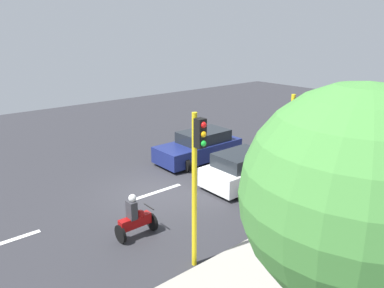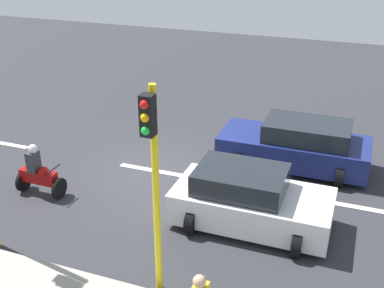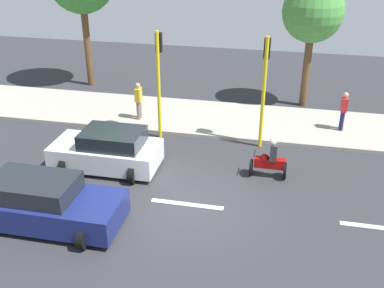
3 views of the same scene
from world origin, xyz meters
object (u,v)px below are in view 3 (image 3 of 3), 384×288
object	(u,v)px
motorcycle	(269,161)
pedestrian_by_tree	(139,100)
car_dark_blue	(44,203)
pedestrian_near_signal	(343,110)
street_tree_south	(313,13)
traffic_light_midblock	(159,70)
traffic_light_corner	(265,77)
car_white	(108,150)

from	to	relation	value
motorcycle	pedestrian_by_tree	bearing A→B (deg)	58.21
car_dark_blue	pedestrian_near_signal	xyz separation A→B (m)	(8.69, -9.27, 0.35)
street_tree_south	pedestrian_by_tree	bearing A→B (deg)	116.42
traffic_light_midblock	pedestrian_near_signal	bearing A→B (deg)	-75.29
pedestrian_by_tree	pedestrian_near_signal	bearing A→B (deg)	-85.66
traffic_light_midblock	street_tree_south	size ratio (longest dim) A/B	0.76
street_tree_south	traffic_light_corner	bearing A→B (deg)	160.78
pedestrian_near_signal	street_tree_south	size ratio (longest dim) A/B	0.28
motorcycle	pedestrian_near_signal	world-z (taller)	pedestrian_near_signal
pedestrian_by_tree	car_dark_blue	bearing A→B (deg)	177.45
motorcycle	street_tree_south	world-z (taller)	street_tree_south
car_white	pedestrian_by_tree	xyz separation A→B (m)	(4.36, 0.22, 0.35)
car_white	traffic_light_corner	distance (m)	6.57
car_white	pedestrian_by_tree	distance (m)	4.38
pedestrian_near_signal	traffic_light_corner	xyz separation A→B (m)	(-1.98, 3.32, 1.87)
traffic_light_midblock	car_white	bearing A→B (deg)	159.32
car_white	pedestrian_near_signal	size ratio (longest dim) A/B	2.31
car_white	street_tree_south	distance (m)	11.34
traffic_light_corner	motorcycle	bearing A→B (deg)	-168.68
car_white	car_dark_blue	size ratio (longest dim) A/B	0.86
traffic_light_corner	street_tree_south	world-z (taller)	street_tree_south
car_dark_blue	pedestrian_by_tree	world-z (taller)	pedestrian_by_tree
pedestrian_near_signal	pedestrian_by_tree	distance (m)	8.94
car_white	motorcycle	size ratio (longest dim) A/B	2.56
pedestrian_near_signal	traffic_light_corner	distance (m)	4.29
traffic_light_corner	street_tree_south	bearing A→B (deg)	-19.22
motorcycle	street_tree_south	xyz separation A→B (m)	(7.41, -1.23, 3.85)
pedestrian_by_tree	traffic_light_midblock	world-z (taller)	traffic_light_midblock
motorcycle	pedestrian_near_signal	xyz separation A→B (m)	(4.45, -2.82, 0.42)
car_dark_blue	traffic_light_corner	xyz separation A→B (m)	(6.71, -5.95, 2.22)
pedestrian_by_tree	traffic_light_midblock	bearing A→B (deg)	-133.37
car_dark_blue	traffic_light_corner	bearing A→B (deg)	-41.57
pedestrian_by_tree	traffic_light_midblock	distance (m)	2.66
pedestrian_by_tree	motorcycle	bearing A→B (deg)	-121.79
pedestrian_by_tree	traffic_light_corner	xyz separation A→B (m)	(-1.30, -5.59, 1.87)
pedestrian_near_signal	pedestrian_by_tree	xyz separation A→B (m)	(-0.68, 8.91, 0.00)
pedestrian_by_tree	street_tree_south	world-z (taller)	street_tree_south
car_dark_blue	pedestrian_by_tree	bearing A→B (deg)	-2.55
car_white	traffic_light_midblock	world-z (taller)	traffic_light_midblock
pedestrian_near_signal	street_tree_south	world-z (taller)	street_tree_south
traffic_light_corner	street_tree_south	xyz separation A→B (m)	(4.94, -1.72, 1.56)
car_dark_blue	pedestrian_by_tree	xyz separation A→B (m)	(8.01, -0.36, 0.35)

